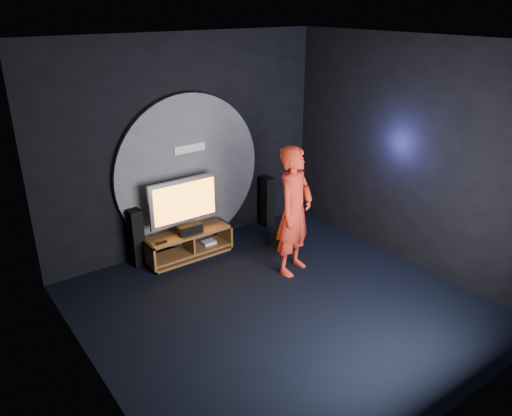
{
  "coord_description": "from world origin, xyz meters",
  "views": [
    {
      "loc": [
        -3.7,
        -4.51,
        3.94
      ],
      "look_at": [
        0.35,
        1.05,
        1.05
      ],
      "focal_mm": 35.0,
      "sensor_mm": 36.0,
      "label": 1
    }
  ],
  "objects": [
    {
      "name": "left_wall",
      "position": [
        -2.5,
        0.0,
        1.75
      ],
      "size": [
        0.04,
        5.0,
        3.5
      ],
      "primitive_type": "cube",
      "color": "black",
      "rests_on": "ground"
    },
    {
      "name": "ceiling",
      "position": [
        0.0,
        0.0,
        3.5
      ],
      "size": [
        5.0,
        5.0,
        0.01
      ],
      "primitive_type": "cube",
      "color": "black",
      "rests_on": "back_wall"
    },
    {
      "name": "center_speaker",
      "position": [
        -0.29,
        1.97,
        0.53
      ],
      "size": [
        0.4,
        0.15,
        0.15
      ],
      "primitive_type": "cube",
      "color": "black",
      "rests_on": "media_console"
    },
    {
      "name": "media_console",
      "position": [
        -0.29,
        2.05,
        0.19
      ],
      "size": [
        1.45,
        0.45,
        0.45
      ],
      "color": "brown",
      "rests_on": "ground"
    },
    {
      "name": "back_wall",
      "position": [
        0.0,
        2.5,
        1.75
      ],
      "size": [
        5.0,
        0.04,
        3.5
      ],
      "primitive_type": "cube",
      "color": "black",
      "rests_on": "ground"
    },
    {
      "name": "remote",
      "position": [
        -0.83,
        1.93,
        0.46
      ],
      "size": [
        0.18,
        0.05,
        0.02
      ],
      "primitive_type": "cube",
      "color": "black",
      "rests_on": "media_console"
    },
    {
      "name": "floor",
      "position": [
        0.0,
        0.0,
        0.0
      ],
      "size": [
        5.0,
        5.0,
        0.0
      ],
      "primitive_type": "plane",
      "color": "black",
      "rests_on": "ground"
    },
    {
      "name": "player",
      "position": [
        0.81,
        0.7,
        1.0
      ],
      "size": [
        0.86,
        0.71,
        2.01
      ],
      "primitive_type": "imported",
      "rotation": [
        0.0,
        0.0,
        0.37
      ],
      "color": "red",
      "rests_on": "ground"
    },
    {
      "name": "tower_speaker_left",
      "position": [
        -1.07,
        2.29,
        0.47
      ],
      "size": [
        0.19,
        0.21,
        0.94
      ],
      "primitive_type": "cube",
      "color": "black",
      "rests_on": "ground"
    },
    {
      "name": "wall_disc_panel",
      "position": [
        0.0,
        2.44,
        1.3
      ],
      "size": [
        2.6,
        0.11,
        2.6
      ],
      "color": "#515156",
      "rests_on": "ground"
    },
    {
      "name": "subwoofer",
      "position": [
        1.15,
        1.44,
        0.15
      ],
      "size": [
        0.27,
        0.27,
        0.3
      ],
      "primitive_type": "cube",
      "color": "black",
      "rests_on": "ground"
    },
    {
      "name": "right_wall",
      "position": [
        2.5,
        0.0,
        1.75
      ],
      "size": [
        0.04,
        5.0,
        3.5
      ],
      "primitive_type": "cube",
      "color": "black",
      "rests_on": "ground"
    },
    {
      "name": "tv",
      "position": [
        -0.29,
        2.12,
        0.94
      ],
      "size": [
        1.21,
        0.22,
        0.89
      ],
      "color": "#BBBBC3",
      "rests_on": "media_console"
    },
    {
      "name": "tower_speaker_right",
      "position": [
        1.5,
        2.27,
        0.47
      ],
      "size": [
        0.19,
        0.21,
        0.94
      ],
      "primitive_type": "cube",
      "color": "black",
      "rests_on": "ground"
    },
    {
      "name": "front_wall",
      "position": [
        0.0,
        -2.5,
        1.75
      ],
      "size": [
        5.0,
        0.04,
        3.5
      ],
      "primitive_type": "cube",
      "color": "black",
      "rests_on": "ground"
    }
  ]
}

